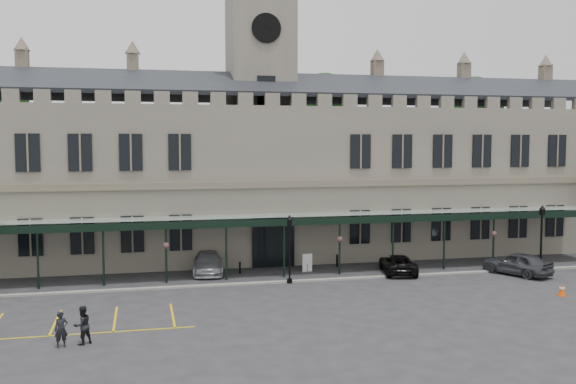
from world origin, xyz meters
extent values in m
plane|color=#29292C|center=(0.00, 0.00, 0.00)|extent=(140.00, 140.00, 0.00)
cube|color=#696458|center=(0.00, 16.00, 6.00)|extent=(60.00, 10.00, 12.00)
cube|color=brown|center=(0.00, 10.82, 6.20)|extent=(60.00, 0.35, 0.50)
cube|color=black|center=(0.00, 13.50, 13.80)|extent=(60.00, 4.77, 2.20)
cube|color=black|center=(0.00, 18.50, 13.80)|extent=(60.00, 4.77, 2.20)
cube|color=black|center=(0.00, 10.90, 1.90)|extent=(3.20, 0.18, 3.80)
cube|color=#696458|center=(0.00, 16.00, 11.00)|extent=(5.00, 5.00, 22.00)
cylinder|color=silver|center=(0.00, 13.44, 18.00)|extent=(2.20, 0.12, 2.20)
cylinder|color=black|center=(0.00, 13.37, 18.00)|extent=(2.30, 0.04, 2.30)
cube|color=black|center=(0.00, 13.44, 13.00)|extent=(1.40, 0.12, 2.80)
cube|color=#8C9E93|center=(0.00, 9.00, 4.10)|extent=(50.00, 4.00, 0.40)
cube|color=black|center=(0.00, 7.00, 3.85)|extent=(50.00, 0.18, 0.50)
cube|color=gray|center=(0.00, 5.50, 0.06)|extent=(60.00, 0.40, 0.12)
cylinder|color=#332314|center=(8.00, 25.00, 6.00)|extent=(0.70, 0.70, 12.00)
sphere|color=black|center=(8.00, 25.00, 13.00)|extent=(6.00, 6.00, 6.00)
cylinder|color=#332314|center=(24.00, 25.00, 6.00)|extent=(0.70, 0.70, 12.00)
sphere|color=black|center=(24.00, 25.00, 13.00)|extent=(6.00, 6.00, 6.00)
cylinder|color=black|center=(-0.06, 5.27, 0.15)|extent=(0.35, 0.35, 0.29)
cylinder|color=black|center=(-0.06, 5.27, 1.96)|extent=(0.12, 0.12, 3.92)
cube|color=black|center=(-0.06, 5.27, 4.06)|extent=(0.27, 0.27, 0.39)
cone|color=black|center=(-0.06, 5.27, 4.40)|extent=(0.43, 0.43, 0.29)
cylinder|color=black|center=(18.40, 4.84, 0.16)|extent=(0.37, 0.37, 0.31)
cylinder|color=black|center=(18.40, 4.84, 2.08)|extent=(0.12, 0.12, 4.16)
cube|color=black|center=(18.40, 4.84, 4.32)|extent=(0.29, 0.29, 0.42)
cone|color=black|center=(18.40, 4.84, 4.68)|extent=(0.46, 0.46, 0.31)
cube|color=#FC4B07|center=(15.26, -1.87, 0.02)|extent=(0.40, 0.40, 0.04)
cone|color=#FC4B07|center=(15.26, -1.87, 0.37)|extent=(0.47, 0.47, 0.74)
cylinder|color=silver|center=(15.26, -1.87, 0.48)|extent=(0.31, 0.31, 0.11)
cylinder|color=black|center=(2.04, 8.67, 0.27)|extent=(0.06, 0.06, 0.54)
cube|color=silver|center=(2.04, 8.67, 0.65)|extent=(0.75, 0.19, 1.29)
cylinder|color=black|center=(-2.81, 9.01, 0.43)|extent=(0.15, 0.15, 0.85)
cylinder|color=black|center=(4.68, 9.92, 0.46)|extent=(0.16, 0.16, 0.92)
imported|color=#A1A3A8|center=(-5.00, 9.74, 0.74)|extent=(2.56, 5.30, 1.49)
imported|color=black|center=(8.19, 6.71, 0.66)|extent=(3.20, 5.13, 1.32)
imported|color=#35383C|center=(16.12, 4.25, 0.82)|extent=(3.90, 5.18, 1.64)
imported|color=black|center=(-13.20, -5.28, 0.83)|extent=(0.69, 0.55, 1.65)
imported|color=black|center=(-12.30, -5.06, 0.90)|extent=(1.11, 1.07, 1.80)
camera|label=1|loc=(-9.52, -35.46, 9.38)|focal=40.00mm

